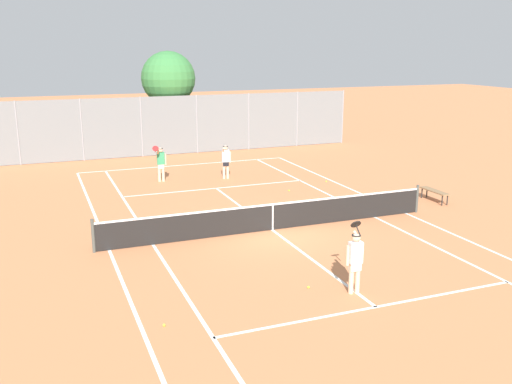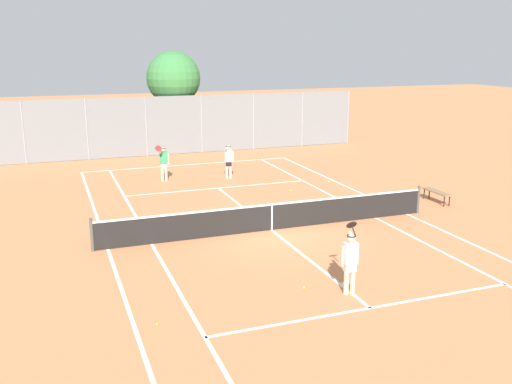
% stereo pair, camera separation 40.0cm
% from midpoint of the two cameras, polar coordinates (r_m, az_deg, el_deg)
% --- Properties ---
extents(ground_plane, '(120.00, 120.00, 0.00)m').
position_cam_midpoint_polar(ground_plane, '(19.64, 2.17, -3.85)').
color(ground_plane, '#CC7A4C').
extents(court_line_markings, '(11.10, 23.90, 0.01)m').
position_cam_midpoint_polar(court_line_markings, '(19.64, 2.17, -3.84)').
color(court_line_markings, white).
rests_on(court_line_markings, ground).
extents(tennis_net, '(12.00, 0.10, 1.07)m').
position_cam_midpoint_polar(tennis_net, '(19.49, 2.18, -2.42)').
color(tennis_net, '#474C47').
rests_on(tennis_net, ground).
extents(player_near_side, '(0.69, 0.73, 1.77)m').
position_cam_midpoint_polar(player_near_side, '(14.70, 10.18, -6.65)').
color(player_near_side, beige).
rests_on(player_near_side, ground).
extents(player_far_left, '(0.73, 0.72, 1.77)m').
position_cam_midpoint_polar(player_far_left, '(26.84, -8.80, 3.02)').
color(player_far_left, beige).
rests_on(player_far_left, ground).
extents(player_far_right, '(0.48, 0.47, 1.60)m').
position_cam_midpoint_polar(player_far_right, '(27.07, -2.35, 3.24)').
color(player_far_right, beige).
rests_on(player_far_right, ground).
extents(loose_tennis_ball_0, '(0.07, 0.07, 0.07)m').
position_cam_midpoint_polar(loose_tennis_ball_0, '(15.14, 5.56, -9.49)').
color(loose_tennis_ball_0, '#D1DB33').
rests_on(loose_tennis_ball_0, ground).
extents(loose_tennis_ball_1, '(0.07, 0.07, 0.07)m').
position_cam_midpoint_polar(loose_tennis_ball_1, '(26.69, 7.73, 1.03)').
color(loose_tennis_ball_1, '#D1DB33').
rests_on(loose_tennis_ball_1, ground).
extents(loose_tennis_ball_2, '(0.07, 0.07, 0.07)m').
position_cam_midpoint_polar(loose_tennis_ball_2, '(24.87, 3.97, 0.14)').
color(loose_tennis_ball_2, '#D1DB33').
rests_on(loose_tennis_ball_2, ground).
extents(loose_tennis_ball_3, '(0.07, 0.07, 0.07)m').
position_cam_midpoint_polar(loose_tennis_ball_3, '(13.40, -9.00, -12.93)').
color(loose_tennis_ball_3, '#D1DB33').
rests_on(loose_tennis_ball_3, ground).
extents(courtside_bench, '(0.36, 1.50, 0.47)m').
position_cam_midpoint_polar(courtside_bench, '(24.18, 18.09, -0.05)').
color(courtside_bench, olive).
rests_on(courtside_bench, ground).
extents(back_fence, '(22.83, 0.08, 3.40)m').
position_cam_midpoint_polar(back_fence, '(33.45, -7.82, 6.63)').
color(back_fence, gray).
rests_on(back_fence, ground).
extents(tree_behind_left, '(3.20, 3.20, 5.88)m').
position_cam_midpoint_polar(tree_behind_left, '(34.96, -7.92, 11.09)').
color(tree_behind_left, brown).
rests_on(tree_behind_left, ground).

